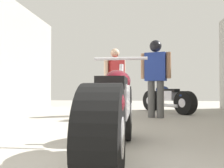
{
  "coord_description": "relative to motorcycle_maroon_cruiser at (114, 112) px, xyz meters",
  "views": [
    {
      "loc": [
        0.15,
        -0.15,
        0.64
      ],
      "look_at": [
        -0.25,
        3.78,
        0.73
      ],
      "focal_mm": 38.32,
      "sensor_mm": 36.0,
      "label": 1
    }
  ],
  "objects": [
    {
      "name": "mechanic_with_helmet",
      "position": [
        0.64,
        3.25,
        0.62
      ],
      "size": [
        0.69,
        0.37,
        1.75
      ],
      "color": "#4C4C4C",
      "rests_on": "ground_plane"
    },
    {
      "name": "motorcycle_black_naked",
      "position": [
        1.06,
        4.51,
        -0.06
      ],
      "size": [
        1.3,
        1.73,
        0.91
      ],
      "color": "black",
      "rests_on": "ground_plane"
    },
    {
      "name": "mechanic_in_blue",
      "position": [
        -0.33,
        3.72,
        0.51
      ],
      "size": [
        0.55,
        0.54,
        1.66
      ],
      "color": "#2D3851",
      "rests_on": "ground_plane"
    },
    {
      "name": "ground_plane",
      "position": [
        0.05,
        1.85,
        -0.43
      ],
      "size": [
        18.74,
        18.74,
        0.0
      ],
      "primitive_type": "plane",
      "color": "#A8A399"
    },
    {
      "name": "motorcycle_maroon_cruiser",
      "position": [
        0.0,
        0.0,
        0.0
      ],
      "size": [
        0.66,
        2.22,
        1.04
      ],
      "color": "black",
      "rests_on": "ground_plane"
    }
  ]
}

